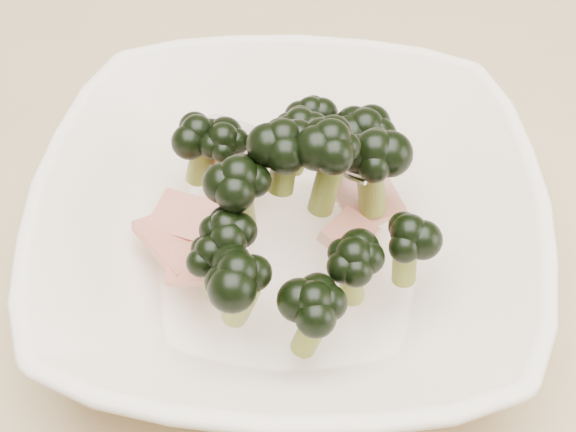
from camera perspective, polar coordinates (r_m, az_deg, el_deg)
The scene contains 2 objects.
dining_table at distance 0.58m, azimuth -1.26°, elevation -11.55°, with size 1.20×0.80×0.75m.
broccoli_dish at distance 0.48m, azimuth 0.04°, elevation -0.72°, with size 0.33×0.33×0.13m.
Camera 1 is at (0.00, -0.29, 1.16)m, focal length 50.00 mm.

